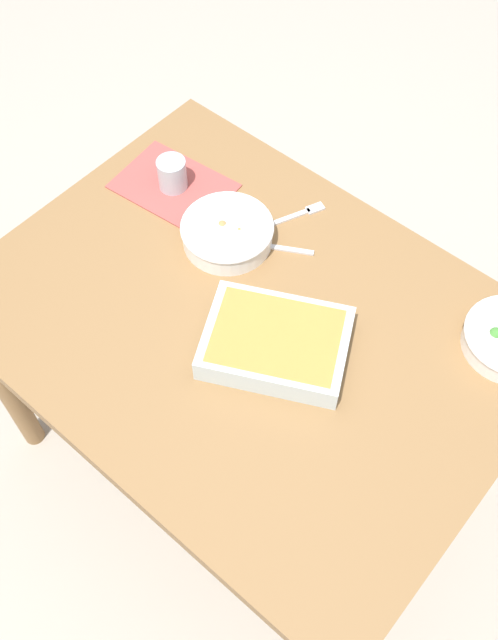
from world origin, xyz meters
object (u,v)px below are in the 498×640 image
(stew_bowl, at_px, (227,232))
(fork_on_table, at_px, (296,215))
(spoon_by_stew, at_px, (266,246))
(drink_cup, at_px, (172,176))
(baking_dish, at_px, (276,342))

(stew_bowl, bearing_deg, fork_on_table, 66.05)
(spoon_by_stew, bearing_deg, fork_on_table, 93.23)
(drink_cup, xyz_separation_m, spoon_by_stew, (0.30, 0.00, -0.03))
(baking_dish, distance_m, spoon_by_stew, 0.29)
(fork_on_table, bearing_deg, baking_dish, -57.95)
(stew_bowl, bearing_deg, spoon_by_stew, 29.60)
(stew_bowl, relative_size, baking_dish, 0.60)
(stew_bowl, height_order, fork_on_table, stew_bowl)
(baking_dish, bearing_deg, fork_on_table, 122.05)
(drink_cup, relative_size, fork_on_table, 0.50)
(drink_cup, distance_m, fork_on_table, 0.32)
(stew_bowl, distance_m, baking_dish, 0.32)
(stew_bowl, height_order, spoon_by_stew, stew_bowl)
(stew_bowl, height_order, baking_dish, same)
(spoon_by_stew, relative_size, fork_on_table, 0.96)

